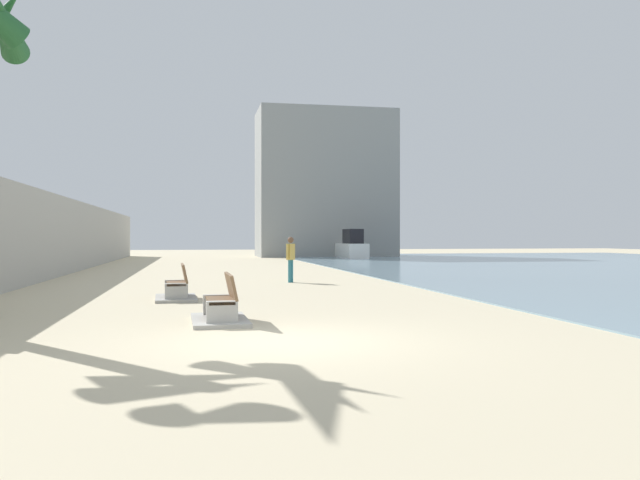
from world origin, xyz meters
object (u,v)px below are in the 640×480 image
at_px(person_walking, 291,256).
at_px(bench_far, 177,291).
at_px(boat_outer, 351,247).
at_px(bench_near, 221,310).

bearing_deg(person_walking, bench_far, -123.99).
relative_size(bench_far, person_walking, 1.24).
height_order(person_walking, boat_outer, boat_outer).
bearing_deg(boat_outer, bench_far, -111.55).
height_order(bench_far, boat_outer, boat_outer).
xyz_separation_m(person_walking, boat_outer, (8.85, 26.64, -0.12)).
bearing_deg(bench_near, person_walking, 74.54).
bearing_deg(bench_near, boat_outer, 72.48).
relative_size(bench_near, person_walking, 1.23).
relative_size(bench_near, boat_outer, 0.32).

